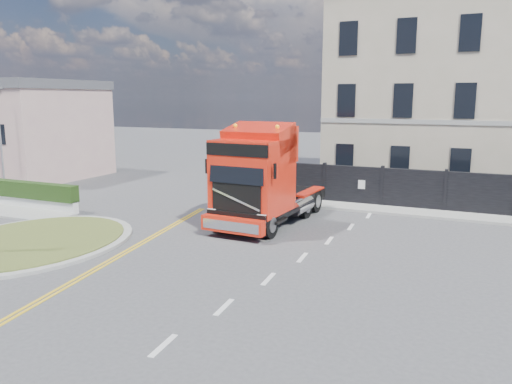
% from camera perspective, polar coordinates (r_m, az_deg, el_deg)
% --- Properties ---
extents(ground, '(120.00, 120.00, 0.00)m').
position_cam_1_polar(ground, '(18.95, -2.83, -6.02)').
color(ground, '#424244').
rests_on(ground, ground).
extents(traffic_island, '(6.80, 6.80, 0.17)m').
position_cam_1_polar(traffic_island, '(20.81, -24.35, -5.23)').
color(traffic_island, gray).
rests_on(traffic_island, ground).
extents(hedge_wall, '(8.00, 0.55, 1.35)m').
position_cam_1_polar(hedge_wall, '(27.99, -25.89, -0.05)').
color(hedge_wall, silver).
rests_on(hedge_wall, ground).
extents(seaside_bldg_pink, '(8.00, 8.00, 6.00)m').
position_cam_1_polar(seaside_bldg_pink, '(37.87, -24.49, 6.07)').
color(seaside_bldg_pink, '#B89090').
rests_on(seaside_bldg_pink, ground).
extents(hoarding_fence, '(18.80, 0.25, 2.00)m').
position_cam_1_polar(hoarding_fence, '(25.65, 19.81, 0.09)').
color(hoarding_fence, black).
rests_on(hoarding_fence, ground).
extents(georgian_building, '(12.30, 10.30, 12.80)m').
position_cam_1_polar(georgian_building, '(32.78, 20.36, 10.64)').
color(georgian_building, '#BBAB94').
rests_on(georgian_building, ground).
extents(pavement_far, '(20.00, 1.60, 0.12)m').
position_cam_1_polar(pavement_far, '(25.00, 18.26, -2.28)').
color(pavement_far, gray).
rests_on(pavement_far, ground).
extents(truck, '(3.08, 7.30, 4.29)m').
position_cam_1_polar(truck, '(21.20, 0.49, 1.13)').
color(truck, black).
rests_on(truck, ground).
extents(lamppost_slim, '(0.25, 0.50, 6.12)m').
position_cam_1_polar(lamppost_slim, '(32.88, -27.26, 6.35)').
color(lamppost_slim, slate).
rests_on(lamppost_slim, ground).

